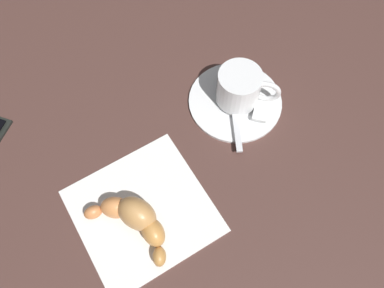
{
  "coord_description": "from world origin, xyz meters",
  "views": [
    {
      "loc": [
        -0.17,
        -0.18,
        0.53
      ],
      "look_at": [
        0.0,
        -0.0,
        0.03
      ],
      "focal_mm": 37.25,
      "sensor_mm": 36.0,
      "label": 1
    }
  ],
  "objects_px": {
    "saucer": "(235,101)",
    "napkin": "(143,211)",
    "croissant": "(135,218)",
    "sugar_packet": "(262,104)",
    "teaspoon": "(233,100)",
    "espresso_cup": "(240,87)"
  },
  "relations": [
    {
      "from": "sugar_packet",
      "to": "teaspoon",
      "type": "bearing_deg",
      "value": 95.92
    },
    {
      "from": "teaspoon",
      "to": "napkin",
      "type": "relative_size",
      "value": 0.61
    },
    {
      "from": "saucer",
      "to": "napkin",
      "type": "distance_m",
      "value": 0.22
    },
    {
      "from": "espresso_cup",
      "to": "croissant",
      "type": "xyz_separation_m",
      "value": [
        -0.24,
        -0.03,
        -0.02
      ]
    },
    {
      "from": "napkin",
      "to": "saucer",
      "type": "bearing_deg",
      "value": 7.4
    },
    {
      "from": "napkin",
      "to": "croissant",
      "type": "height_order",
      "value": "croissant"
    },
    {
      "from": "saucer",
      "to": "sugar_packet",
      "type": "distance_m",
      "value": 0.04
    },
    {
      "from": "espresso_cup",
      "to": "napkin",
      "type": "relative_size",
      "value": 0.5
    },
    {
      "from": "espresso_cup",
      "to": "teaspoon",
      "type": "relative_size",
      "value": 0.82
    },
    {
      "from": "teaspoon",
      "to": "napkin",
      "type": "distance_m",
      "value": 0.22
    },
    {
      "from": "espresso_cup",
      "to": "sugar_packet",
      "type": "height_order",
      "value": "espresso_cup"
    },
    {
      "from": "teaspoon",
      "to": "sugar_packet",
      "type": "relative_size",
      "value": 1.77
    },
    {
      "from": "espresso_cup",
      "to": "teaspoon",
      "type": "bearing_deg",
      "value": 172.92
    },
    {
      "from": "napkin",
      "to": "croissant",
      "type": "xyz_separation_m",
      "value": [
        -0.02,
        -0.01,
        0.02
      ]
    },
    {
      "from": "espresso_cup",
      "to": "napkin",
      "type": "height_order",
      "value": "espresso_cup"
    },
    {
      "from": "saucer",
      "to": "napkin",
      "type": "xyz_separation_m",
      "value": [
        -0.22,
        -0.03,
        -0.0
      ]
    },
    {
      "from": "espresso_cup",
      "to": "croissant",
      "type": "relative_size",
      "value": 0.66
    },
    {
      "from": "saucer",
      "to": "sugar_packet",
      "type": "relative_size",
      "value": 2.4
    },
    {
      "from": "saucer",
      "to": "napkin",
      "type": "bearing_deg",
      "value": -172.6
    },
    {
      "from": "teaspoon",
      "to": "croissant",
      "type": "bearing_deg",
      "value": -171.48
    },
    {
      "from": "teaspoon",
      "to": "saucer",
      "type": "bearing_deg",
      "value": 1.93
    },
    {
      "from": "saucer",
      "to": "sugar_packet",
      "type": "bearing_deg",
      "value": -60.98
    }
  ]
}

